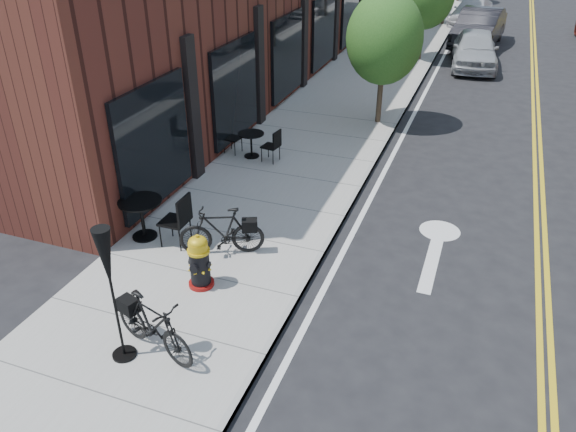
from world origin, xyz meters
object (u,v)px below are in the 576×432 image
at_px(bistro_set_b, 142,213).
at_px(bistro_set_c, 251,141).
at_px(patio_umbrella, 108,268).
at_px(parked_car_c, 472,12).
at_px(bicycle_left, 221,231).
at_px(bicycle_right, 153,326).
at_px(fire_hydrant, 199,262).
at_px(parked_car_b, 479,28).
at_px(parked_car_a, 475,49).

xyz_separation_m(bistro_set_b, bistro_set_c, (0.43, 4.45, -0.11)).
bearing_deg(patio_umbrella, parked_car_c, 84.34).
height_order(bistro_set_c, parked_car_c, parked_car_c).
relative_size(bicycle_left, bicycle_right, 0.99).
xyz_separation_m(fire_hydrant, parked_car_b, (3.20, 21.16, 0.21)).
bearing_deg(parked_car_a, fire_hydrant, -106.44).
bearing_deg(parked_car_a, patio_umbrella, -106.08).
xyz_separation_m(patio_umbrella, parked_car_b, (3.46, 23.13, -0.90)).
xyz_separation_m(bistro_set_c, parked_car_a, (4.76, 11.71, 0.18)).
height_order(bicycle_left, parked_car_c, parked_car_c).
height_order(bicycle_right, patio_umbrella, patio_umbrella).
distance_m(bicycle_right, bistro_set_c, 7.39).
xyz_separation_m(bicycle_left, parked_car_a, (3.44, 16.15, 0.12)).
relative_size(parked_car_a, parked_car_c, 0.96).
bearing_deg(bicycle_left, fire_hydrant, -18.13).
bearing_deg(bicycle_left, parked_car_b, 147.21).
relative_size(fire_hydrant, bistro_set_c, 0.64).
bearing_deg(parked_car_b, patio_umbrella, -91.96).
xyz_separation_m(bicycle_left, parked_car_b, (3.30, 20.10, 0.21)).
bearing_deg(bistro_set_c, parked_car_c, 87.65).
bearing_deg(parked_car_a, bicycle_right, -105.02).
xyz_separation_m(fire_hydrant, parked_car_a, (3.34, 17.21, 0.12)).
xyz_separation_m(bistro_set_c, parked_car_c, (3.96, 20.76, 0.10)).
height_order(bicycle_left, bistro_set_b, bistro_set_b).
xyz_separation_m(bicycle_right, parked_car_c, (2.39, 27.98, 0.04)).
bearing_deg(patio_umbrella, bistro_set_c, 98.84).
relative_size(bicycle_left, parked_car_a, 0.38).
bearing_deg(bistro_set_b, bicycle_left, 0.29).
distance_m(bicycle_left, bicycle_right, 2.80).
relative_size(bicycle_right, bistro_set_b, 0.83).
bearing_deg(patio_umbrella, parked_car_a, 79.37).
distance_m(fire_hydrant, bicycle_right, 1.73).
relative_size(patio_umbrella, parked_car_a, 0.52).
xyz_separation_m(bicycle_left, bistro_set_c, (-1.32, 4.44, -0.06)).
height_order(bicycle_left, parked_car_a, parked_car_a).
height_order(bistro_set_b, bistro_set_c, bistro_set_b).
height_order(fire_hydrant, bicycle_left, fire_hydrant).
bearing_deg(bistro_set_b, bicycle_right, -54.43).
distance_m(bicycle_left, bistro_set_c, 4.63).
bearing_deg(fire_hydrant, parked_car_b, 80.31).
height_order(patio_umbrella, parked_car_a, patio_umbrella).
height_order(bistro_set_b, patio_umbrella, patio_umbrella).
relative_size(parked_car_a, parked_car_b, 0.86).
height_order(bicycle_right, parked_car_b, parked_car_b).
bearing_deg(parked_car_a, bicycle_left, -107.48).
bearing_deg(bicycle_right, parked_car_a, 7.89).
xyz_separation_m(bistro_set_c, patio_umbrella, (1.16, -7.47, 1.17)).
relative_size(bistro_set_c, parked_car_a, 0.38).
relative_size(bistro_set_b, parked_car_c, 0.44).
bearing_deg(parked_car_c, patio_umbrella, -88.21).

